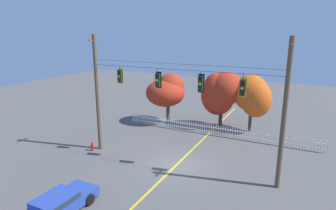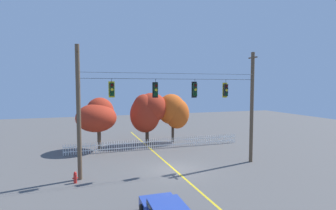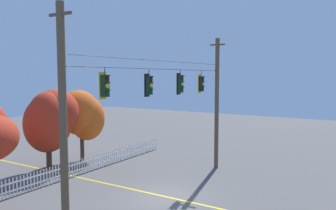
# 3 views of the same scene
# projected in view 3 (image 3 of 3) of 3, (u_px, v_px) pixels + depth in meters

# --- Properties ---
(ground) EXTENTS (80.00, 80.00, 0.00)m
(ground) POSITION_uv_depth(u_px,v_px,m) (165.00, 197.00, 18.60)
(ground) COLOR #565451
(lane_centerline_stripe) EXTENTS (0.16, 36.00, 0.01)m
(lane_centerline_stripe) POSITION_uv_depth(u_px,v_px,m) (165.00, 197.00, 18.60)
(lane_centerline_stripe) COLOR gold
(lane_centerline_stripe) RESTS_ON ground
(signal_support_span) EXTENTS (14.21, 1.10, 9.29)m
(signal_support_span) POSITION_uv_depth(u_px,v_px,m) (165.00, 112.00, 18.19)
(signal_support_span) COLOR brown
(signal_support_span) RESTS_ON ground
(traffic_signal_northbound_secondary) EXTENTS (0.43, 0.38, 1.34)m
(traffic_signal_northbound_secondary) POSITION_uv_depth(u_px,v_px,m) (105.00, 86.00, 14.09)
(traffic_signal_northbound_secondary) COLOR black
(traffic_signal_southbound_primary) EXTENTS (0.43, 0.38, 1.40)m
(traffic_signal_southbound_primary) POSITION_uv_depth(u_px,v_px,m) (149.00, 85.00, 16.82)
(traffic_signal_southbound_primary) COLOR black
(traffic_signal_eastbound_side) EXTENTS (0.43, 0.38, 1.44)m
(traffic_signal_eastbound_side) POSITION_uv_depth(u_px,v_px,m) (180.00, 84.00, 19.51)
(traffic_signal_eastbound_side) COLOR black
(traffic_signal_westbound_side) EXTENTS (0.43, 0.38, 1.47)m
(traffic_signal_westbound_side) POSITION_uv_depth(u_px,v_px,m) (201.00, 84.00, 21.83)
(traffic_signal_westbound_side) COLOR black
(white_picket_fence) EXTENTS (18.36, 0.06, 1.04)m
(white_picket_fence) POSITION_uv_depth(u_px,v_px,m) (82.00, 166.00, 22.97)
(white_picket_fence) COLOR white
(white_picket_fence) RESTS_ON ground
(autumn_maple_mid) EXTENTS (4.16, 3.24, 5.70)m
(autumn_maple_mid) POSITION_uv_depth(u_px,v_px,m) (50.00, 118.00, 23.62)
(autumn_maple_mid) COLOR #473828
(autumn_maple_mid) RESTS_ON ground
(autumn_oak_far_east) EXTENTS (3.66, 3.05, 5.55)m
(autumn_oak_far_east) POSITION_uv_depth(u_px,v_px,m) (83.00, 115.00, 26.36)
(autumn_oak_far_east) COLOR #473828
(autumn_oak_far_east) RESTS_ON ground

